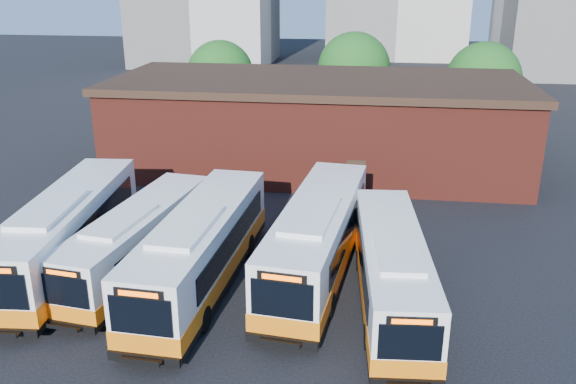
# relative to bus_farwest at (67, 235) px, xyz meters

# --- Properties ---
(ground) EXTENTS (220.00, 220.00, 0.00)m
(ground) POSITION_rel_bus_farwest_xyz_m (10.16, -2.36, -1.67)
(ground) COLOR black
(bus_farwest) EXTENTS (3.85, 13.63, 3.67)m
(bus_farwest) POSITION_rel_bus_farwest_xyz_m (0.00, 0.00, 0.00)
(bus_farwest) COLOR white
(bus_farwest) RESTS_ON ground
(bus_west) EXTENTS (3.89, 11.94, 3.21)m
(bus_west) POSITION_rel_bus_farwest_xyz_m (3.47, 0.01, -0.21)
(bus_west) COLOR white
(bus_west) RESTS_ON ground
(bus_midwest) EXTENTS (3.45, 13.42, 3.62)m
(bus_midwest) POSITION_rel_bus_farwest_xyz_m (6.76, -0.92, -0.02)
(bus_midwest) COLOR white
(bus_midwest) RESTS_ON ground
(bus_mideast) EXTENTS (4.15, 13.66, 3.67)m
(bus_mideast) POSITION_rel_bus_farwest_xyz_m (11.75, 0.88, 0.00)
(bus_mideast) COLOR white
(bus_mideast) RESTS_ON ground
(bus_east) EXTENTS (3.42, 12.27, 3.30)m
(bus_east) POSITION_rel_bus_farwest_xyz_m (15.10, -1.52, -0.17)
(bus_east) COLOR white
(bus_east) RESTS_ON ground
(transit_worker) EXTENTS (0.64, 0.75, 1.76)m
(transit_worker) POSITION_rel_bus_farwest_xyz_m (12.23, -3.76, -0.79)
(transit_worker) COLOR #131C36
(transit_worker) RESTS_ON ground
(depot_building) EXTENTS (28.60, 12.60, 6.40)m
(depot_building) POSITION_rel_bus_farwest_xyz_m (10.16, 17.64, 1.59)
(depot_building) COLOR maroon
(depot_building) RESTS_ON ground
(tree_west) EXTENTS (6.00, 6.00, 7.65)m
(tree_west) POSITION_rel_bus_farwest_xyz_m (0.16, 29.64, 2.98)
(tree_west) COLOR #382314
(tree_west) RESTS_ON ground
(tree_mid) EXTENTS (6.56, 6.56, 8.36)m
(tree_mid) POSITION_rel_bus_farwest_xyz_m (12.16, 31.64, 3.41)
(tree_mid) COLOR #382314
(tree_mid) RESTS_ON ground
(tree_east) EXTENTS (6.24, 6.24, 7.96)m
(tree_east) POSITION_rel_bus_farwest_xyz_m (23.16, 28.64, 3.17)
(tree_east) COLOR #382314
(tree_east) RESTS_ON ground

